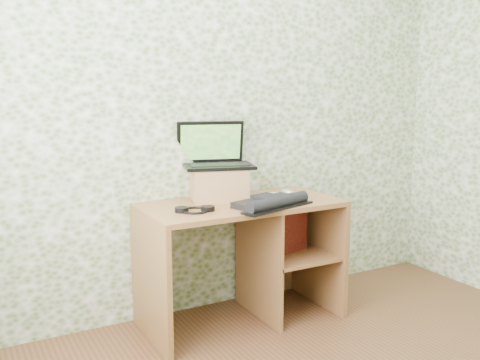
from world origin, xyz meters
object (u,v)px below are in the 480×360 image
desk (250,242)px  keyboard (272,202)px  laptop (215,156)px  notepad (287,197)px  riser (219,184)px

desk → keyboard: bearing=-82.6°
laptop → keyboard: 0.48m
desk → laptop: bearing=134.3°
desk → notepad: size_ratio=4.45×
desk → riser: 0.42m
keyboard → notepad: bearing=21.0°
laptop → desk: bearing=-29.5°
desk → riser: bearing=143.6°
desk → riser: riser is taller
keyboard → desk: bearing=81.4°
riser → notepad: bearing=-23.1°
notepad → desk: bearing=-178.5°
desk → notepad: 0.37m
keyboard → notepad: (0.21, 0.16, -0.02)m
laptop → keyboard: bearing=-47.3°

